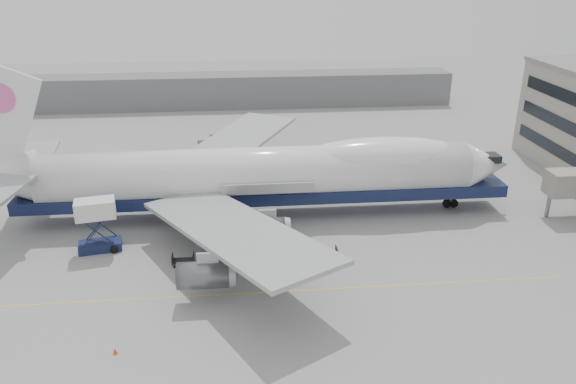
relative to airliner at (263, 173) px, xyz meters
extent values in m
plane|color=gray|center=(-0.64, -12.00, -5.62)|extent=(260.00, 260.00, 0.00)
cube|color=gold|center=(-0.64, -18.00, -5.62)|extent=(60.00, 0.15, 0.01)
cylinder|color=slate|center=(35.36, -4.00, -4.12)|extent=(0.50, 0.50, 3.00)
cube|color=slate|center=(-10.64, 58.00, -2.12)|extent=(110.00, 8.00, 7.00)
cylinder|color=white|center=(-0.64, 0.00, 0.08)|extent=(52.00, 6.40, 6.40)
cube|color=#10193B|center=(0.36, 0.00, -2.48)|extent=(60.00, 5.76, 1.50)
cone|color=white|center=(28.36, 0.00, 0.08)|extent=(6.00, 6.40, 6.40)
ellipsoid|color=white|center=(14.96, 0.00, 1.84)|extent=(20.67, 5.78, 4.56)
cube|color=white|center=(-29.64, 0.00, 7.58)|extent=(10.52, 0.50, 13.56)
cylinder|color=#E458A0|center=(-29.14, 0.00, 10.08)|extent=(3.40, 0.30, 3.40)
cube|color=#9EA0A3|center=(-3.64, -14.28, -0.52)|extent=(20.35, 26.74, 2.26)
cube|color=#9EA0A3|center=(-3.64, 14.28, -0.52)|extent=(20.35, 26.74, 2.26)
cylinder|color=#595B60|center=(-6.64, 19.00, -2.72)|extent=(4.80, 2.60, 2.60)
cylinder|color=#595B60|center=(-0.64, 10.00, -2.72)|extent=(4.80, 2.60, 2.60)
cylinder|color=#595B60|center=(-0.64, -10.00, -2.72)|extent=(4.80, 2.60, 2.60)
cylinder|color=#595B60|center=(-6.64, -19.00, -2.72)|extent=(4.80, 2.60, 2.60)
cylinder|color=slate|center=(24.36, 0.00, -4.37)|extent=(0.36, 0.36, 2.50)
cylinder|color=black|center=(24.36, 0.00, -5.07)|extent=(1.10, 0.45, 1.10)
cylinder|color=slate|center=(-3.64, -3.00, -4.37)|extent=(0.36, 0.36, 2.50)
cylinder|color=black|center=(-3.64, -3.00, -5.07)|extent=(1.10, 0.45, 1.10)
cylinder|color=slate|center=(-3.64, 3.00, -4.37)|extent=(0.36, 0.36, 2.50)
cylinder|color=black|center=(-3.64, 3.00, -5.07)|extent=(1.10, 0.45, 1.10)
cube|color=#172146|center=(-18.61, -7.50, -5.12)|extent=(4.90, 3.01, 1.01)
cube|color=silver|center=(-18.61, -7.50, -0.62)|extent=(4.58, 3.12, 2.01)
cube|color=#172146|center=(-18.61, -8.51, -2.82)|extent=(3.24, 0.73, 3.61)
cube|color=#172146|center=(-18.61, -6.49, -2.82)|extent=(3.24, 0.73, 3.61)
cube|color=slate|center=(-18.61, -6.04, -0.62)|extent=(2.36, 1.49, 0.15)
cylinder|color=black|center=(-20.25, -8.41, -5.21)|extent=(0.82, 0.32, 0.82)
cylinder|color=black|center=(-20.25, -6.59, -5.21)|extent=(0.82, 0.32, 0.82)
cylinder|color=black|center=(-16.96, -8.41, -5.21)|extent=(0.82, 0.32, 0.82)
cylinder|color=black|center=(-16.96, -6.59, -5.21)|extent=(0.82, 0.32, 0.82)
cone|color=#DE4C0B|center=(-13.67, -25.94, -5.34)|extent=(0.36, 0.36, 0.57)
cube|color=#DE4C0B|center=(-13.67, -25.94, -5.61)|extent=(0.38, 0.38, 0.03)
cube|color=#2D2D30|center=(-9.18, -11.82, -5.17)|extent=(2.30, 1.35, 0.18)
cube|color=#2D2D30|center=(-10.28, -11.82, -4.77)|extent=(0.08, 1.35, 0.90)
cube|color=#2D2D30|center=(-8.08, -11.82, -4.77)|extent=(0.08, 1.35, 0.90)
cylinder|color=black|center=(-10.03, -12.37, -5.47)|extent=(0.30, 0.12, 0.30)
cylinder|color=black|center=(-10.03, -11.27, -5.47)|extent=(0.30, 0.12, 0.30)
cylinder|color=black|center=(-8.33, -12.37, -5.47)|extent=(0.30, 0.12, 0.30)
cylinder|color=black|center=(-8.33, -11.27, -5.47)|extent=(0.30, 0.12, 0.30)
cube|color=#2D2D30|center=(-5.35, -11.82, -5.17)|extent=(2.30, 1.35, 0.18)
cube|color=#2D2D30|center=(-6.45, -11.82, -4.77)|extent=(0.08, 1.35, 0.90)
cube|color=#2D2D30|center=(-4.25, -11.82, -4.77)|extent=(0.08, 1.35, 0.90)
cylinder|color=black|center=(-6.20, -12.37, -5.47)|extent=(0.30, 0.12, 0.30)
cylinder|color=black|center=(-6.20, -11.27, -5.47)|extent=(0.30, 0.12, 0.30)
cylinder|color=black|center=(-4.50, -12.37, -5.47)|extent=(0.30, 0.12, 0.30)
cylinder|color=black|center=(-4.50, -11.27, -5.47)|extent=(0.30, 0.12, 0.30)
cube|color=#2D2D30|center=(-1.53, -11.82, -5.17)|extent=(2.30, 1.35, 0.18)
cube|color=#2D2D30|center=(-2.63, -11.82, -4.77)|extent=(0.08, 1.35, 0.90)
cube|color=#2D2D30|center=(-0.43, -11.82, -4.77)|extent=(0.08, 1.35, 0.90)
cylinder|color=black|center=(-2.38, -12.37, -5.47)|extent=(0.30, 0.12, 0.30)
cylinder|color=black|center=(-2.38, -11.27, -5.47)|extent=(0.30, 0.12, 0.30)
cylinder|color=black|center=(-0.68, -12.37, -5.47)|extent=(0.30, 0.12, 0.30)
cylinder|color=black|center=(-0.68, -11.27, -5.47)|extent=(0.30, 0.12, 0.30)
cube|color=#2D2D30|center=(2.30, -11.82, -5.17)|extent=(2.30, 1.35, 0.18)
cube|color=#2D2D30|center=(1.20, -11.82, -4.77)|extent=(0.08, 1.35, 0.90)
cube|color=#2D2D30|center=(3.40, -11.82, -4.77)|extent=(0.08, 1.35, 0.90)
cylinder|color=black|center=(1.45, -12.37, -5.47)|extent=(0.30, 0.12, 0.30)
cylinder|color=black|center=(1.45, -11.27, -5.47)|extent=(0.30, 0.12, 0.30)
cylinder|color=black|center=(3.15, -12.37, -5.47)|extent=(0.30, 0.12, 0.30)
cylinder|color=black|center=(3.15, -11.27, -5.47)|extent=(0.30, 0.12, 0.30)
cube|color=#2D2D30|center=(6.13, -11.82, -5.17)|extent=(2.30, 1.35, 0.18)
cube|color=#2D2D30|center=(5.03, -11.82, -4.77)|extent=(0.08, 1.35, 0.90)
cube|color=#2D2D30|center=(7.23, -11.82, -4.77)|extent=(0.08, 1.35, 0.90)
cylinder|color=black|center=(5.28, -12.37, -5.47)|extent=(0.30, 0.12, 0.30)
cylinder|color=black|center=(5.28, -11.27, -5.47)|extent=(0.30, 0.12, 0.30)
cylinder|color=black|center=(6.98, -12.37, -5.47)|extent=(0.30, 0.12, 0.30)
cylinder|color=black|center=(6.98, -11.27, -5.47)|extent=(0.30, 0.12, 0.30)
camera|label=1|loc=(-3.15, -64.56, 24.28)|focal=35.00mm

